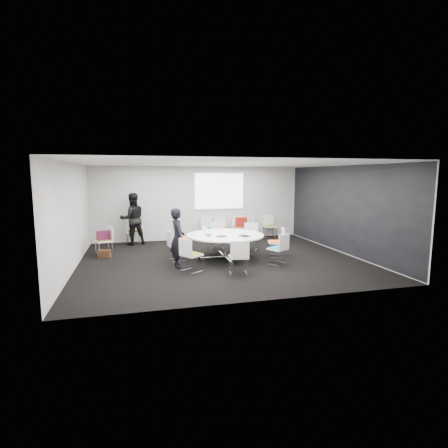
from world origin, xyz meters
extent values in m
cube|color=black|center=(0.00, 0.00, -0.02)|extent=(8.00, 7.00, 0.04)
cube|color=white|center=(0.00, 0.00, 2.82)|extent=(8.00, 7.00, 0.04)
cube|color=#B4AFAA|center=(0.00, 3.52, 1.40)|extent=(8.00, 0.04, 2.80)
cube|color=#B4AFAA|center=(0.00, -3.52, 1.40)|extent=(8.00, 0.04, 2.80)
cube|color=#B4AFAA|center=(-4.02, 0.00, 1.40)|extent=(0.04, 7.00, 2.80)
cube|color=#B4AFAA|center=(4.02, 0.00, 1.40)|extent=(0.04, 7.00, 2.80)
cube|color=black|center=(3.99, 0.00, 1.40)|extent=(0.01, 6.94, 2.74)
cube|color=silver|center=(0.16, 0.11, 0.04)|extent=(0.90, 0.90, 0.08)
cylinder|color=silver|center=(0.16, 0.11, 0.36)|extent=(0.10, 0.10, 0.65)
cylinder|color=white|center=(0.16, 0.11, 0.71)|extent=(2.28, 2.28, 0.04)
cube|color=white|center=(0.80, 3.46, 1.85)|extent=(1.90, 0.03, 1.35)
cube|color=silver|center=(1.72, -0.03, 0.21)|extent=(0.51, 0.51, 0.42)
cube|color=white|center=(1.72, -0.03, 0.44)|extent=(0.54, 0.55, 0.04)
cube|color=#D94E12|center=(1.72, -0.03, 0.47)|extent=(0.47, 0.48, 0.03)
cube|color=white|center=(1.93, -0.08, 0.67)|extent=(0.15, 0.45, 0.42)
cube|color=silver|center=(1.26, 1.07, 0.21)|extent=(0.57, 0.57, 0.42)
cube|color=white|center=(1.26, 1.07, 0.44)|extent=(0.62, 0.61, 0.04)
cube|color=#077C74|center=(1.26, 1.07, 0.47)|extent=(0.54, 0.53, 0.03)
cube|color=white|center=(1.36, 1.26, 0.67)|extent=(0.42, 0.26, 0.42)
cube|color=silver|center=(0.25, 1.51, 0.21)|extent=(0.53, 0.53, 0.42)
cube|color=white|center=(0.25, 1.51, 0.44)|extent=(0.57, 0.56, 0.04)
cube|color=olive|center=(0.25, 1.51, 0.47)|extent=(0.50, 0.48, 0.03)
cube|color=white|center=(0.31, 1.71, 0.67)|extent=(0.45, 0.17, 0.42)
cube|color=silver|center=(-0.91, 1.27, 0.21)|extent=(0.55, 0.55, 0.42)
cube|color=white|center=(-0.91, 1.27, 0.44)|extent=(0.59, 0.60, 0.04)
cube|color=red|center=(-0.91, 1.27, 0.47)|extent=(0.51, 0.52, 0.03)
cube|color=white|center=(-1.10, 1.36, 0.67)|extent=(0.22, 0.44, 0.42)
cube|color=silver|center=(-1.26, 0.22, 0.21)|extent=(0.49, 0.49, 0.42)
cube|color=white|center=(-1.26, 0.22, 0.44)|extent=(0.51, 0.53, 0.04)
cube|color=#0A887B|center=(-1.26, 0.22, 0.47)|extent=(0.44, 0.46, 0.03)
cube|color=white|center=(-1.47, 0.18, 0.67)|extent=(0.11, 0.46, 0.42)
cube|color=silver|center=(-1.03, -1.05, 0.21)|extent=(0.58, 0.58, 0.42)
cube|color=white|center=(-1.03, -1.05, 0.44)|extent=(0.62, 0.63, 0.04)
cube|color=brown|center=(-1.03, -1.05, 0.47)|extent=(0.54, 0.54, 0.03)
cube|color=white|center=(-1.21, -1.17, 0.67)|extent=(0.28, 0.40, 0.42)
cube|color=silver|center=(0.08, -1.57, 0.21)|extent=(0.48, 0.48, 0.42)
cube|color=white|center=(0.08, -1.57, 0.44)|extent=(0.52, 0.50, 0.04)
cube|color=red|center=(0.08, -1.57, 0.47)|extent=(0.45, 0.44, 0.03)
cube|color=white|center=(0.04, -1.78, 0.67)|extent=(0.46, 0.10, 0.42)
cube|color=silver|center=(1.40, -0.91, 0.21)|extent=(0.58, 0.58, 0.42)
cube|color=white|center=(1.40, -0.91, 0.44)|extent=(0.62, 0.61, 0.04)
cube|color=#0B6F89|center=(1.40, -0.91, 0.47)|extent=(0.54, 0.53, 0.03)
cube|color=white|center=(1.51, -1.09, 0.67)|extent=(0.41, 0.27, 0.42)
cube|color=silver|center=(0.30, 3.15, 0.21)|extent=(0.52, 0.52, 0.42)
cube|color=white|center=(0.30, 3.15, 0.44)|extent=(0.57, 0.55, 0.04)
cube|color=#07747C|center=(0.30, 3.15, 0.47)|extent=(0.49, 0.48, 0.03)
cube|color=white|center=(0.24, 3.35, 0.67)|extent=(0.45, 0.17, 0.42)
cube|color=silver|center=(0.79, 3.12, 0.21)|extent=(0.44, 0.44, 0.42)
cube|color=white|center=(0.79, 3.12, 0.44)|extent=(0.49, 0.47, 0.04)
cube|color=olive|center=(0.79, 3.12, 0.47)|extent=(0.42, 0.40, 0.03)
cube|color=white|center=(0.78, 3.33, 0.67)|extent=(0.46, 0.06, 0.42)
cube|color=silver|center=(1.53, 3.15, 0.21)|extent=(0.45, 0.45, 0.42)
cube|color=white|center=(1.53, 3.15, 0.44)|extent=(0.49, 0.48, 0.04)
cube|color=red|center=(1.53, 3.15, 0.47)|extent=(0.43, 0.41, 0.03)
cube|color=white|center=(1.51, 3.36, 0.67)|extent=(0.46, 0.07, 0.42)
cube|color=silver|center=(2.08, 3.14, 0.21)|extent=(0.51, 0.51, 0.42)
cube|color=white|center=(2.08, 3.14, 0.44)|extent=(0.55, 0.54, 0.04)
cube|color=#085D7A|center=(2.08, 3.14, 0.47)|extent=(0.48, 0.47, 0.03)
cube|color=white|center=(2.03, 3.34, 0.67)|extent=(0.45, 0.15, 0.42)
cube|color=silver|center=(2.80, 3.15, 0.21)|extent=(0.42, 0.42, 0.42)
cube|color=white|center=(2.80, 3.15, 0.44)|extent=(0.46, 0.44, 0.04)
cube|color=olive|center=(2.80, 3.15, 0.47)|extent=(0.40, 0.38, 0.03)
cube|color=white|center=(2.80, 3.36, 0.67)|extent=(0.46, 0.04, 0.42)
cube|color=silver|center=(-3.37, 1.52, 0.21)|extent=(0.54, 0.54, 0.42)
cube|color=white|center=(-3.37, 1.52, 0.44)|extent=(0.57, 0.58, 0.04)
cube|color=brown|center=(-3.37, 1.52, 0.47)|extent=(0.50, 0.51, 0.03)
cube|color=white|center=(-3.18, 1.59, 0.67)|extent=(0.19, 0.44, 0.42)
cube|color=silver|center=(-2.50, 3.13, 0.21)|extent=(0.45, 0.45, 0.42)
cube|color=white|center=(-2.50, 3.13, 0.44)|extent=(0.49, 0.47, 0.04)
cube|color=#6D6316|center=(-2.50, 3.13, 0.47)|extent=(0.42, 0.40, 0.03)
cube|color=white|center=(-2.51, 3.34, 0.67)|extent=(0.46, 0.07, 0.42)
imported|color=black|center=(-1.32, -0.50, 0.80)|extent=(0.43, 0.61, 1.60)
imported|color=black|center=(-2.50, 2.98, 0.92)|extent=(1.04, 0.89, 1.85)
imported|color=#333338|center=(-0.32, 0.07, 0.74)|extent=(0.30, 0.39, 0.03)
cube|color=silver|center=(-0.45, 0.13, 0.86)|extent=(0.07, 0.30, 0.22)
cube|color=black|center=(0.62, -0.32, 0.74)|extent=(0.30, 0.35, 0.02)
cube|color=navy|center=(-0.04, -0.22, 0.74)|extent=(0.33, 0.31, 0.03)
cube|color=silver|center=(0.61, 0.27, 0.73)|extent=(0.37, 0.34, 0.00)
cube|color=white|center=(0.96, 0.00, 0.73)|extent=(0.34, 0.27, 0.00)
cylinder|color=white|center=(0.08, 0.50, 0.78)|extent=(0.08, 0.08, 0.09)
cube|color=black|center=(0.65, -0.32, 0.73)|extent=(0.15, 0.10, 0.01)
cube|color=#52152F|center=(-3.37, 1.52, 0.62)|extent=(0.42, 0.26, 0.28)
cube|color=#3A2112|center=(-3.34, 1.07, 0.12)|extent=(0.39, 0.24, 0.24)
cube|color=#AB1E15|center=(1.53, 2.94, 0.70)|extent=(0.46, 0.22, 0.36)
camera|label=1|loc=(-2.40, -9.75, 2.47)|focal=28.00mm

